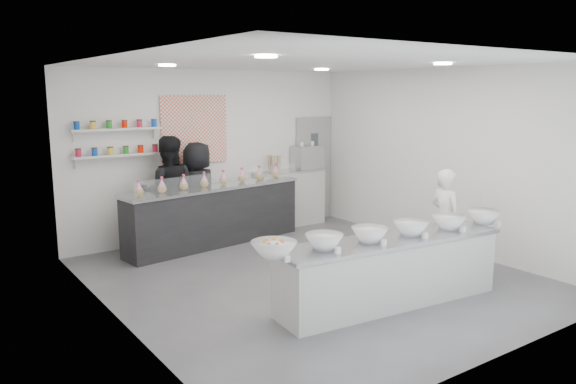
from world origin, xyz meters
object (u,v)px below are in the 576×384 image
object	(u,v)px
back_bar	(215,215)
espresso_ledge	(289,198)
prep_counter	(389,271)
staff_left	(169,193)
espresso_machine	(307,158)
woman_prep	(446,220)
staff_right	(198,193)

from	to	relation	value
back_bar	espresso_ledge	bearing A→B (deg)	5.27
prep_counter	espresso_ledge	world-z (taller)	espresso_ledge
staff_left	espresso_machine	bearing A→B (deg)	-155.21
staff_left	woman_prep	bearing A→B (deg)	151.53
prep_counter	back_bar	xyz separation A→B (m)	(-0.49, 3.69, 0.09)
back_bar	staff_right	xyz separation A→B (m)	(-0.18, 0.25, 0.37)
woman_prep	espresso_machine	bearing A→B (deg)	4.17
prep_counter	espresso_machine	xyz separation A→B (m)	(1.81, 4.12, 0.90)
prep_counter	staff_right	xyz separation A→B (m)	(-0.68, 3.94, 0.46)
prep_counter	back_bar	distance (m)	3.73
espresso_machine	staff_right	distance (m)	2.53
staff_left	staff_right	world-z (taller)	staff_left
espresso_machine	staff_right	bearing A→B (deg)	-175.96
staff_left	staff_right	bearing A→B (deg)	-158.52
back_bar	woman_prep	size ratio (longest dim) A/B	2.19
back_bar	espresso_machine	distance (m)	2.47
espresso_machine	staff_left	distance (m)	3.05
espresso_ledge	staff_left	distance (m)	2.62
prep_counter	staff_right	world-z (taller)	staff_right
staff_left	back_bar	bearing A→B (deg)	-177.56
back_bar	espresso_ledge	size ratio (longest dim) A/B	2.25
woman_prep	staff_right	world-z (taller)	staff_right
back_bar	staff_right	size ratio (longest dim) A/B	1.87
espresso_ledge	staff_left	size ratio (longest dim) A/B	0.78
prep_counter	woman_prep	bearing A→B (deg)	22.92
prep_counter	woman_prep	xyz separation A→B (m)	(1.66, 0.52, 0.33)
woman_prep	staff_right	size ratio (longest dim) A/B	0.85
back_bar	woman_prep	xyz separation A→B (m)	(2.15, -3.17, 0.24)
woman_prep	staff_left	size ratio (longest dim) A/B	0.80
staff_left	prep_counter	bearing A→B (deg)	128.63
woman_prep	staff_left	world-z (taller)	staff_left
prep_counter	staff_left	size ratio (longest dim) A/B	1.63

